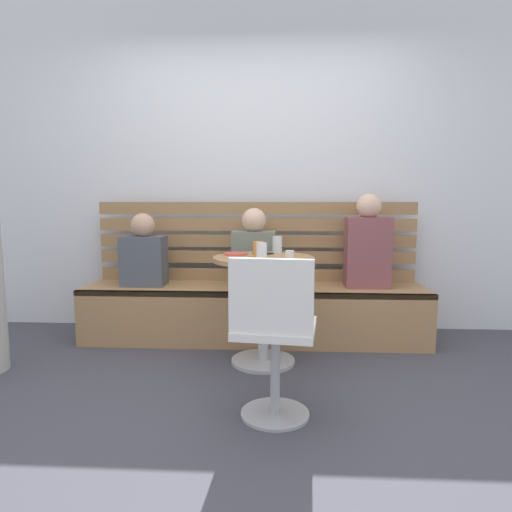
% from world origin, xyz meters
% --- Properties ---
extents(ground, '(8.00, 8.00, 0.00)m').
position_xyz_m(ground, '(0.00, 0.00, 0.00)').
color(ground, '#42424C').
extents(back_wall, '(5.20, 0.10, 2.90)m').
position_xyz_m(back_wall, '(0.00, 1.64, 1.45)').
color(back_wall, silver).
rests_on(back_wall, ground).
extents(booth_bench, '(2.70, 0.52, 0.44)m').
position_xyz_m(booth_bench, '(0.00, 1.20, 0.22)').
color(booth_bench, '#A87C51').
rests_on(booth_bench, ground).
extents(booth_backrest, '(2.65, 0.04, 0.66)m').
position_xyz_m(booth_backrest, '(0.00, 1.44, 0.78)').
color(booth_backrest, '#9A7249').
rests_on(booth_backrest, booth_bench).
extents(cafe_table, '(0.68, 0.68, 0.74)m').
position_xyz_m(cafe_table, '(0.09, 0.70, 0.52)').
color(cafe_table, '#ADADB2').
rests_on(cafe_table, ground).
extents(white_chair, '(0.45, 0.45, 0.85)m').
position_xyz_m(white_chair, '(0.18, -0.12, 0.46)').
color(white_chair, '#ADADB2').
rests_on(white_chair, ground).
extents(person_adult, '(0.34, 0.22, 0.73)m').
position_xyz_m(person_adult, '(0.89, 1.23, 0.77)').
color(person_adult, brown).
rests_on(person_adult, booth_bench).
extents(person_child_left, '(0.34, 0.22, 0.62)m').
position_xyz_m(person_child_left, '(0.00, 1.21, 0.71)').
color(person_child_left, slate).
rests_on(person_child_left, booth_bench).
extents(person_child_middle, '(0.34, 0.22, 0.58)m').
position_xyz_m(person_child_middle, '(-0.88, 1.19, 0.69)').
color(person_child_middle, '#4C515B').
rests_on(person_child_middle, booth_bench).
extents(cup_water_clear, '(0.07, 0.07, 0.11)m').
position_xyz_m(cup_water_clear, '(0.09, 0.55, 0.80)').
color(cup_water_clear, white).
rests_on(cup_water_clear, cafe_table).
extents(cup_tumbler_orange, '(0.07, 0.07, 0.10)m').
position_xyz_m(cup_tumbler_orange, '(0.06, 0.72, 0.79)').
color(cup_tumbler_orange, orange).
rests_on(cup_tumbler_orange, cafe_table).
extents(cup_glass_tall, '(0.07, 0.07, 0.12)m').
position_xyz_m(cup_glass_tall, '(0.19, 0.95, 0.80)').
color(cup_glass_tall, silver).
rests_on(cup_glass_tall, cafe_table).
extents(cup_espresso_small, '(0.06, 0.06, 0.05)m').
position_xyz_m(cup_espresso_small, '(0.27, 0.60, 0.77)').
color(cup_espresso_small, silver).
rests_on(cup_espresso_small, cafe_table).
extents(plate_small, '(0.17, 0.17, 0.01)m').
position_xyz_m(plate_small, '(-0.10, 0.81, 0.75)').
color(plate_small, '#DB4C42').
rests_on(plate_small, cafe_table).
extents(phone_on_table, '(0.16, 0.14, 0.01)m').
position_xyz_m(phone_on_table, '(0.09, 0.87, 0.74)').
color(phone_on_table, black).
rests_on(phone_on_table, cafe_table).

